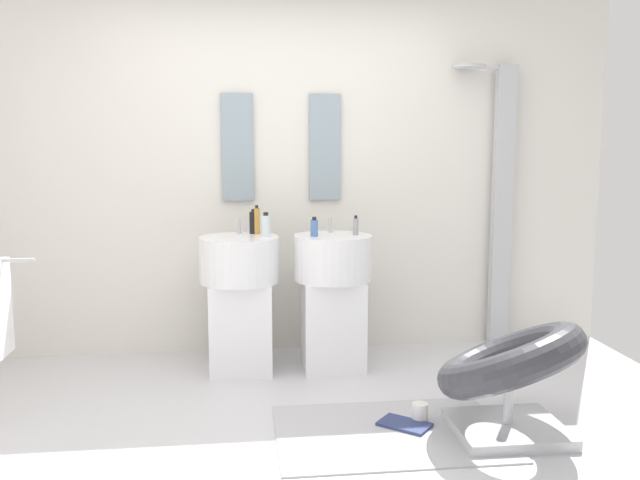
{
  "coord_description": "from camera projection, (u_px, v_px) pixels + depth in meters",
  "views": [
    {
      "loc": [
        -0.31,
        -3.23,
        1.49
      ],
      "look_at": [
        0.15,
        0.55,
        0.95
      ],
      "focal_mm": 38.05,
      "sensor_mm": 36.0,
      "label": 1
    }
  ],
  "objects": [
    {
      "name": "area_rug",
      "position": [
        390.0,
        432.0,
        3.52
      ],
      "size": [
        1.19,
        0.84,
        0.01
      ],
      "primitive_type": "cube",
      "color": "#B2B2B7",
      "rests_on": "ground_plane"
    },
    {
      "name": "pedestal_sink_right",
      "position": [
        333.0,
        294.0,
        4.51
      ],
      "size": [
        0.52,
        0.52,
        1.0
      ],
      "color": "white",
      "rests_on": "ground_plane"
    },
    {
      "name": "soap_bottle_grey",
      "position": [
        356.0,
        226.0,
        4.47
      ],
      "size": [
        0.04,
        0.04,
        0.13
      ],
      "color": "#99999E",
      "rests_on": "pedestal_sink_right"
    },
    {
      "name": "soap_bottle_amber",
      "position": [
        257.0,
        221.0,
        4.51
      ],
      "size": [
        0.04,
        0.04,
        0.19
      ],
      "color": "#C68C38",
      "rests_on": "pedestal_sink_left"
    },
    {
      "name": "vanity_mirror_right",
      "position": [
        325.0,
        147.0,
        4.81
      ],
      "size": [
        0.22,
        0.03,
        0.75
      ],
      "primitive_type": "cube",
      "color": "#8C9EA8"
    },
    {
      "name": "shower_column",
      "position": [
        500.0,
        201.0,
        4.96
      ],
      "size": [
        0.49,
        0.24,
        2.05
      ],
      "color": "#B7BABF",
      "rests_on": "ground_plane"
    },
    {
      "name": "rear_partition",
      "position": [
        281.0,
        171.0,
        4.86
      ],
      "size": [
        4.8,
        0.1,
        2.6
      ],
      "primitive_type": "cube",
      "color": "silver",
      "rests_on": "ground_plane"
    },
    {
      "name": "ground_plane",
      "position": [
        304.0,
        445.0,
        3.42
      ],
      "size": [
        4.8,
        3.6,
        0.04
      ],
      "primitive_type": "cube",
      "color": "silver"
    },
    {
      "name": "vanity_mirror_left",
      "position": [
        237.0,
        147.0,
        4.73
      ],
      "size": [
        0.22,
        0.03,
        0.75
      ],
      "primitive_type": "cube",
      "color": "#8C9EA8"
    },
    {
      "name": "coffee_mug",
      "position": [
        420.0,
        412.0,
        3.64
      ],
      "size": [
        0.09,
        0.09,
        0.1
      ],
      "primitive_type": "cylinder",
      "color": "white",
      "rests_on": "area_rug"
    },
    {
      "name": "soap_bottle_blue",
      "position": [
        314.0,
        228.0,
        4.4
      ],
      "size": [
        0.05,
        0.05,
        0.13
      ],
      "color": "#4C72B7",
      "rests_on": "pedestal_sink_right"
    },
    {
      "name": "magazine_navy",
      "position": [
        405.0,
        424.0,
        3.59
      ],
      "size": [
        0.31,
        0.29,
        0.02
      ],
      "primitive_type": "cube",
      "rotation": [
        0.0,
        0.0,
        -0.69
      ],
      "color": "navy",
      "rests_on": "area_rug"
    },
    {
      "name": "lounge_chair",
      "position": [
        510.0,
        369.0,
        3.46
      ],
      "size": [
        1.1,
        1.1,
        0.65
      ],
      "color": "#B7BABF",
      "rests_on": "ground_plane"
    },
    {
      "name": "soap_bottle_clear",
      "position": [
        266.0,
        226.0,
        4.38
      ],
      "size": [
        0.06,
        0.06,
        0.16
      ],
      "color": "silver",
      "rests_on": "pedestal_sink_left"
    },
    {
      "name": "pedestal_sink_left",
      "position": [
        240.0,
        296.0,
        4.44
      ],
      "size": [
        0.52,
        0.52,
        1.0
      ],
      "color": "white",
      "rests_on": "ground_plane"
    },
    {
      "name": "soap_bottle_black",
      "position": [
        254.0,
        222.0,
        4.53
      ],
      "size": [
        0.06,
        0.06,
        0.16
      ],
      "color": "black",
      "rests_on": "pedestal_sink_left"
    }
  ]
}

